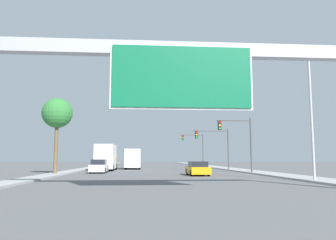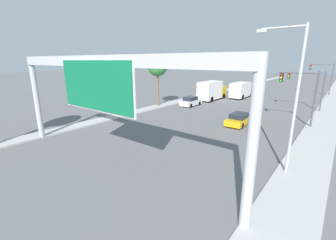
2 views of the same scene
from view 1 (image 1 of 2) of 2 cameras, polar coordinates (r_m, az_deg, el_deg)
The scene contains 12 objects.
sidewalk_right at distance 59.75m, azimuth 8.51°, elevation -8.13°, with size 3.00×120.00×0.15m.
median_strip_left at distance 58.95m, azimuth -13.06°, elevation -8.06°, with size 2.00×120.00×0.15m.
sign_gantry at distance 16.85m, azimuth 2.40°, elevation 8.42°, with size 20.38×0.73×7.62m.
car_near_left at distance 33.09m, azimuth 5.17°, elevation -8.44°, with size 1.86×4.73×1.38m.
car_mid_center at distance 38.91m, azimuth -11.93°, elevation -7.95°, with size 1.77×4.29×1.55m.
truck_box_primary at distance 51.82m, azimuth -6.10°, elevation -6.76°, with size 2.34×7.44×3.07m.
truck_box_secondary at distance 46.14m, azimuth -10.70°, elevation -6.44°, with size 2.45×7.69×3.51m.
traffic_light_near_intersection at distance 37.95m, azimuth 12.45°, elevation -2.74°, with size 4.00×0.32×6.26m.
traffic_light_mid_block at distance 47.49m, azimuth 8.46°, elevation -3.75°, with size 5.12×0.32×5.90m.
traffic_light_far_intersection at distance 67.19m, azimuth 4.94°, elevation -4.22°, with size 4.59×0.32×6.72m.
palm_tree_background at distance 36.35m, azimuth -18.72°, elevation 1.03°, with size 3.15×3.15×8.00m.
street_lamp_right at distance 26.10m, azimuth 22.97°, elevation 2.24°, with size 2.82×0.28×9.34m.
Camera 1 is at (-1.92, 1.74, 1.71)m, focal length 35.00 mm.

